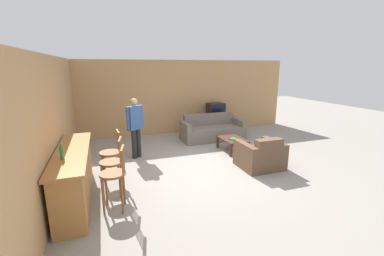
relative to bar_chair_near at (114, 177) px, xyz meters
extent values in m
plane|color=gray|center=(2.11, 1.04, -0.59)|extent=(24.00, 24.00, 0.00)
cube|color=tan|center=(2.11, 4.77, 0.71)|extent=(9.40, 0.08, 2.60)
cube|color=tan|center=(-0.99, 2.40, 0.71)|extent=(0.08, 8.73, 2.60)
cube|color=#A87038|center=(-0.66, 0.59, -0.14)|extent=(0.47, 2.41, 0.90)
cube|color=#A87038|center=(-0.66, 0.59, 0.34)|extent=(0.55, 2.47, 0.05)
cylinder|color=brown|center=(-0.02, 0.00, 0.07)|extent=(0.50, 0.50, 0.04)
cylinder|color=brown|center=(-0.14, 0.18, -0.27)|extent=(0.04, 0.04, 0.63)
cylinder|color=brown|center=(-0.19, -0.12, -0.27)|extent=(0.04, 0.04, 0.63)
cylinder|color=brown|center=(0.16, 0.12, -0.27)|extent=(0.04, 0.04, 0.63)
cylinder|color=brown|center=(0.10, -0.17, -0.27)|extent=(0.04, 0.04, 0.63)
cylinder|color=brown|center=(0.19, 0.10, 0.28)|extent=(0.02, 0.02, 0.39)
cylinder|color=brown|center=(0.17, 0.01, 0.28)|extent=(0.02, 0.02, 0.39)
cylinder|color=brown|center=(0.16, -0.07, 0.28)|extent=(0.02, 0.02, 0.39)
cylinder|color=brown|center=(0.14, -0.16, 0.28)|extent=(0.02, 0.02, 0.39)
cube|color=brown|center=(0.16, -0.03, 0.50)|extent=(0.10, 0.37, 0.04)
cylinder|color=brown|center=(-0.02, 0.55, 0.07)|extent=(0.50, 0.50, 0.04)
cylinder|color=brown|center=(-0.14, 0.73, -0.27)|extent=(0.04, 0.04, 0.63)
cylinder|color=brown|center=(-0.19, 0.43, -0.27)|extent=(0.04, 0.04, 0.63)
cylinder|color=brown|center=(0.16, 0.68, -0.27)|extent=(0.04, 0.04, 0.63)
cylinder|color=brown|center=(0.11, 0.38, -0.27)|extent=(0.04, 0.04, 0.63)
cylinder|color=brown|center=(0.19, 0.65, 0.28)|extent=(0.02, 0.02, 0.39)
cylinder|color=brown|center=(0.17, 0.56, 0.28)|extent=(0.02, 0.02, 0.39)
cylinder|color=brown|center=(0.16, 0.48, 0.28)|extent=(0.02, 0.02, 0.39)
cylinder|color=brown|center=(0.14, 0.39, 0.28)|extent=(0.02, 0.02, 0.39)
cube|color=brown|center=(0.16, 0.52, 0.50)|extent=(0.10, 0.37, 0.04)
cylinder|color=brown|center=(-0.02, 1.12, 0.07)|extent=(0.46, 0.46, 0.04)
cylinder|color=brown|center=(-0.18, 1.26, -0.27)|extent=(0.04, 0.04, 0.63)
cylinder|color=brown|center=(-0.16, 0.96, -0.27)|extent=(0.04, 0.04, 0.63)
cylinder|color=brown|center=(0.12, 1.28, -0.27)|extent=(0.04, 0.04, 0.63)
cylinder|color=brown|center=(0.15, 0.98, -0.27)|extent=(0.04, 0.04, 0.63)
cylinder|color=brown|center=(0.16, 1.26, 0.28)|extent=(0.02, 0.02, 0.39)
cylinder|color=brown|center=(0.16, 1.18, 0.28)|extent=(0.02, 0.02, 0.39)
cylinder|color=brown|center=(0.17, 1.09, 0.28)|extent=(0.02, 0.02, 0.39)
cylinder|color=brown|center=(0.18, 1.01, 0.28)|extent=(0.02, 0.02, 0.39)
cube|color=brown|center=(0.17, 1.13, 0.50)|extent=(0.06, 0.37, 0.04)
cube|color=#70665B|center=(3.30, 3.41, -0.37)|extent=(1.74, 0.93, 0.44)
cube|color=#70665B|center=(3.30, 3.76, 0.04)|extent=(1.74, 0.22, 0.38)
cube|color=#70665B|center=(2.35, 3.41, -0.27)|extent=(0.16, 0.93, 0.64)
cube|color=#70665B|center=(4.25, 3.41, -0.27)|extent=(0.16, 0.93, 0.64)
cube|color=brown|center=(3.39, 0.81, -0.37)|extent=(0.65, 0.88, 0.44)
cube|color=brown|center=(3.39, 0.48, 0.03)|extent=(0.65, 0.22, 0.36)
cube|color=brown|center=(3.80, 0.81, -0.27)|extent=(0.16, 0.88, 0.63)
cube|color=brown|center=(2.99, 0.81, -0.27)|extent=(0.16, 0.88, 0.63)
cube|color=#472D1E|center=(3.36, 2.12, -0.23)|extent=(0.61, 0.90, 0.04)
cube|color=#472D1E|center=(3.09, 1.71, -0.42)|extent=(0.06, 0.06, 0.34)
cube|color=#472D1E|center=(3.62, 1.71, -0.42)|extent=(0.06, 0.06, 0.34)
cube|color=#472D1E|center=(3.09, 2.53, -0.42)|extent=(0.06, 0.06, 0.34)
cube|color=#472D1E|center=(3.62, 2.53, -0.42)|extent=(0.06, 0.06, 0.34)
cube|color=black|center=(3.87, 4.43, -0.34)|extent=(1.02, 0.47, 0.50)
cube|color=black|center=(3.87, 4.43, 0.19)|extent=(0.60, 0.47, 0.55)
cube|color=black|center=(3.87, 4.19, 0.19)|extent=(0.53, 0.01, 0.48)
cylinder|color=#2D7F3D|center=(-0.75, 0.15, 0.47)|extent=(0.06, 0.06, 0.20)
cone|color=#2D7F3D|center=(-0.75, 0.15, 0.61)|extent=(0.05, 0.05, 0.09)
cylinder|color=black|center=(-0.75, 0.15, 0.66)|extent=(0.02, 0.02, 0.02)
cube|color=#33704C|center=(3.32, 2.03, -0.20)|extent=(0.23, 0.20, 0.03)
cylinder|color=black|center=(0.62, 2.44, -0.20)|extent=(0.13, 0.13, 0.78)
cylinder|color=black|center=(0.74, 2.53, -0.20)|extent=(0.13, 0.13, 0.78)
cube|color=#335189|center=(0.68, 2.48, 0.50)|extent=(0.45, 0.39, 0.62)
cylinder|color=#335189|center=(0.49, 2.35, 0.52)|extent=(0.09, 0.09, 0.57)
cylinder|color=#335189|center=(0.88, 2.62, 0.52)|extent=(0.09, 0.09, 0.57)
sphere|color=tan|center=(0.68, 2.48, 0.92)|extent=(0.18, 0.18, 0.18)
camera|label=1|loc=(-0.08, -4.17, 1.81)|focal=24.00mm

